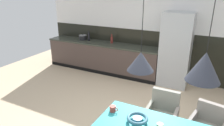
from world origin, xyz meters
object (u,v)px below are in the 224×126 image
Objects in this scene: armchair_near_window at (163,109)px; bottle_oil_tall at (89,37)px; armchair_corner_seat at (209,122)px; cooking_pot at (83,37)px; mug_white_ceramic at (113,109)px; pendant_lamp_over_table_near at (141,61)px; bottle_vinegar_dark at (112,40)px; refrigerator_column at (176,50)px; fruit_bowl at (137,119)px; pendant_lamp_over_table_far at (204,67)px.

bottle_oil_tall is at bearing -37.21° from armchair_near_window.
armchair_corner_seat is 4.43m from cooking_pot.
bottle_oil_tall reaches higher than armchair_corner_seat.
pendant_lamp_over_table_near is (0.41, -0.09, 0.82)m from mug_white_ceramic.
armchair_corner_seat is 2.78× the size of bottle_vinegar_dark.
armchair_corner_seat is at bearing -29.97° from cooking_pot.
refrigerator_column is 1.87m from bottle_vinegar_dark.
bottle_vinegar_dark is (1.01, 0.03, 0.03)m from cooking_pot.
pendant_lamp_over_table_near is (-0.16, -0.83, 1.09)m from armchair_near_window.
cooking_pot is (-2.55, 2.97, 0.16)m from mug_white_ceramic.
refrigerator_column is at bearing -53.95° from armchair_corner_seat.
cooking_pot reaches higher than fruit_bowl.
bottle_vinegar_dark is at bearing 117.21° from mug_white_ceramic.
mug_white_ceramic is 0.12× the size of pendant_lamp_over_table_far.
fruit_bowl is 4.24m from cooking_pot.
pendant_lamp_over_table_near is at bearing -48.15° from bottle_oil_tall.
refrigerator_column is at bearing -83.24° from armchair_near_window.
pendant_lamp_over_table_near is (1.95, -3.08, 0.63)m from bottle_vinegar_dark.
mug_white_ceramic is (-0.57, -0.74, 0.27)m from armchair_near_window.
pendant_lamp_over_table_near reaches higher than armchair_corner_seat.
bottle_vinegar_dark is at bearing 130.10° from pendant_lamp_over_table_far.
refrigerator_column reaches higher than cooking_pot.
mug_white_ceramic is (-1.27, -0.76, 0.31)m from armchair_corner_seat.
pendant_lamp_over_table_far is at bearing -49.90° from bottle_vinegar_dark.
pendant_lamp_over_table_far is (0.69, -0.05, 0.07)m from pendant_lamp_over_table_near.
fruit_bowl is at bearing -88.55° from refrigerator_column.
refrigerator_column is 3.21m from pendant_lamp_over_table_far.
armchair_near_window is 1.10× the size of armchair_corner_seat.
refrigerator_column is 7.82× the size of cooking_pot.
bottle_vinegar_dark is at bearing -26.27° from armchair_corner_seat.
cooking_pot is at bearing -35.23° from armchair_near_window.
armchair_corner_seat is 5.76× the size of mug_white_ceramic.
armchair_near_window reaches higher than armchair_corner_seat.
cooking_pot is (-2.87, 0.06, 0.01)m from refrigerator_column.
refrigerator_column reaches higher than fruit_bowl.
cooking_pot is 4.30m from pendant_lamp_over_table_near.
refrigerator_column is 2.38m from armchair_corner_seat.
pendant_lamp_over_table_near is at bearing -57.70° from bottle_vinegar_dark.
armchair_near_window is at bearing 14.21° from armchair_corner_seat.
refrigerator_column is at bearing -1.30° from cooking_pot.
mug_white_ceramic is at bearing 169.46° from fruit_bowl.
mug_white_ceramic is 0.54× the size of cooking_pot.
bottle_vinegar_dark is 4.15m from pendant_lamp_over_table_far.
fruit_bowl is 3.64m from bottle_vinegar_dark.
mug_white_ceramic reaches higher than fruit_bowl.
refrigerator_column is at bearing 104.22° from pendant_lamp_over_table_far.
armchair_corner_seat is 1.50m from pendant_lamp_over_table_far.
cooking_pot is 0.22× the size of pendant_lamp_over_table_near.
refrigerator_column is at bearing -1.19° from bottle_oil_tall.
armchair_corner_seat is at bearing -31.42° from bottle_oil_tall.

